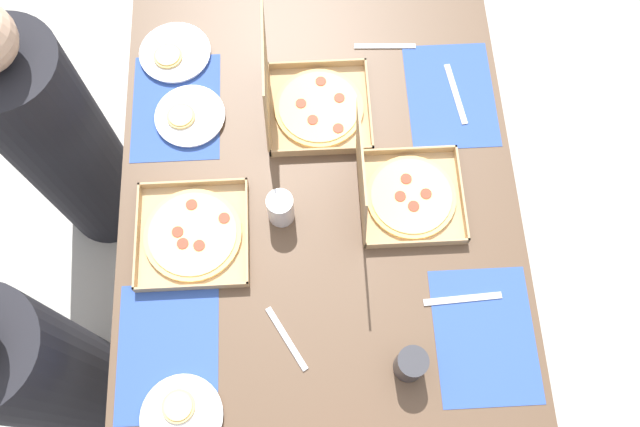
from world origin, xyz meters
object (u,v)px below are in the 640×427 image
Objects in this scene: pizza_box_center at (308,101)px; plate_near_right at (189,116)px; pizza_box_corner_left at (193,235)px; cup_clear_right at (281,208)px; diner_right_seat at (63,144)px; diner_left_seat at (45,372)px; plate_middle at (182,415)px; pizza_box_corner_right at (401,192)px; cup_red at (411,364)px; plate_far_left at (175,53)px.

plate_near_right is (-0.01, 0.35, -0.04)m from pizza_box_center.
pizza_box_corner_left is 2.85× the size of cup_clear_right.
pizza_box_corner_left is at bearing -131.21° from diner_right_seat.
pizza_box_center is 0.30× the size of diner_left_seat.
pizza_box_center is 0.28× the size of diner_right_seat.
cup_clear_right is (0.52, -0.26, 0.04)m from plate_middle.
diner_right_seat reaches higher than pizza_box_corner_right.
diner_right_seat is at bearing 84.98° from plate_near_right.
diner_right_seat is (0.33, 1.05, -0.25)m from pizza_box_corner_right.
diner_left_seat is at bearing 116.87° from cup_clear_right.
cup_clear_right is at bearing 95.73° from pizza_box_corner_right.
pizza_box_corner_right is 1.56× the size of plate_middle.
cup_red reaches higher than cup_clear_right.
diner_right_seat is at bearing 0.00° from diner_left_seat.
cup_red is (-0.38, -0.56, 0.04)m from pizza_box_corner_left.
cup_clear_right is at bearing -63.13° from diner_left_seat.
plate_near_right is 0.18× the size of diner_left_seat.
plate_far_left is at bearing 2.69° from plate_middle.
cup_red is at bearing -127.81° from diner_right_seat.
diner_right_seat reaches higher than plate_far_left.
diner_left_seat reaches higher than pizza_box_corner_left.
cup_red is at bearing -147.47° from plate_far_left.
plate_near_right is at bearing -95.02° from diner_right_seat.
diner_right_seat is at bearing 72.49° from pizza_box_corner_right.
pizza_box_corner_left is 1.40× the size of plate_far_left.
pizza_box_center reaches higher than pizza_box_corner_right.
pizza_box_corner_left is 0.27× the size of diner_left_seat.
pizza_box_center is at bearing -14.89° from cup_clear_right.
pizza_box_corner_left reaches higher than plate_near_right.
plate_near_right is (0.29, 0.59, -0.04)m from pizza_box_corner_right.
pizza_box_center is 0.92m from plate_middle.
pizza_box_center reaches higher than plate_far_left.
pizza_box_center reaches higher than pizza_box_corner_left.
cup_clear_right is at bearing -150.17° from plate_far_left.
cup_clear_right is at bearing 35.72° from cup_red.
pizza_box_corner_right reaches higher than pizza_box_corner_left.
pizza_box_center is 0.46m from plate_far_left.
pizza_box_center reaches higher than cup_red.
diner_left_seat is (-0.40, 1.05, -0.29)m from pizza_box_corner_right.
diner_left_seat reaches higher than cup_clear_right.
diner_left_seat reaches higher than pizza_box_corner_right.
diner_left_seat is 0.94× the size of diner_right_seat.
pizza_box_center is 1.54× the size of plate_far_left.
pizza_box_corner_right reaches higher than cup_red.
pizza_box_center reaches higher than plate_near_right.
pizza_box_corner_right is 1.15m from diner_left_seat.
plate_near_right is 0.50m from diner_right_seat.
plate_far_left is 0.18× the size of diner_right_seat.
cup_red is at bearing -142.77° from plate_near_right.
pizza_box_center is at bearing -41.20° from pizza_box_corner_left.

